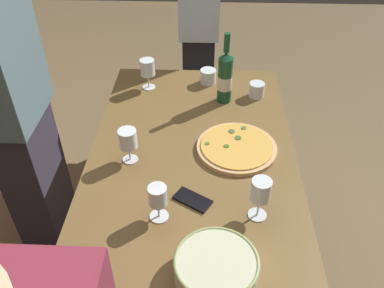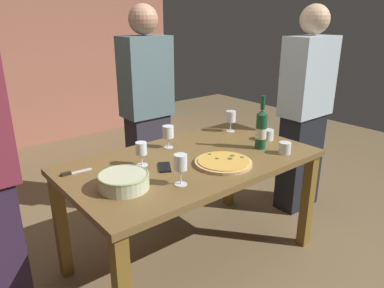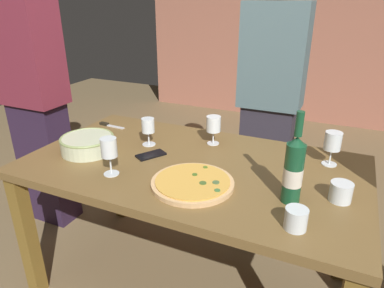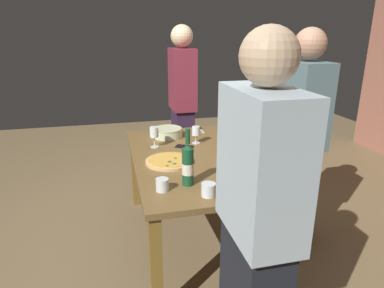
{
  "view_description": "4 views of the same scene",
  "coord_description": "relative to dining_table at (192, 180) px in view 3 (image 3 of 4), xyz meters",
  "views": [
    {
      "loc": [
        -1.28,
        -0.05,
        1.89
      ],
      "look_at": [
        0.0,
        0.0,
        0.85
      ],
      "focal_mm": 37.76,
      "sensor_mm": 36.0,
      "label": 1
    },
    {
      "loc": [
        -1.36,
        -1.66,
        1.61
      ],
      "look_at": [
        0.0,
        0.0,
        0.85
      ],
      "focal_mm": 33.92,
      "sensor_mm": 36.0,
      "label": 2
    },
    {
      "loc": [
        0.62,
        -1.36,
        1.49
      ],
      "look_at": [
        0.0,
        0.0,
        0.85
      ],
      "focal_mm": 32.48,
      "sensor_mm": 36.0,
      "label": 3
    },
    {
      "loc": [
        2.38,
        -0.58,
        1.67
      ],
      "look_at": [
        0.0,
        0.0,
        0.85
      ],
      "focal_mm": 31.68,
      "sensor_mm": 36.0,
      "label": 4
    }
  ],
  "objects": [
    {
      "name": "wine_glass_by_bottle",
      "position": [
        0.01,
        0.26,
        0.2
      ],
      "size": [
        0.08,
        0.08,
        0.16
      ],
      "color": "white",
      "rests_on": "dining_table"
    },
    {
      "name": "wine_bottle",
      "position": [
        0.49,
        -0.14,
        0.23
      ],
      "size": [
        0.07,
        0.07,
        0.37
      ],
      "color": "#16492B",
      "rests_on": "dining_table"
    },
    {
      "name": "ground_plane",
      "position": [
        0.0,
        0.0,
        -0.66
      ],
      "size": [
        8.0,
        8.0,
        0.0
      ],
      "primitive_type": "plane",
      "color": "brown"
    },
    {
      "name": "person_host",
      "position": [
        -1.19,
        0.18,
        0.23
      ],
      "size": [
        0.39,
        0.24,
        1.73
      ],
      "rotation": [
        0.0,
        0.0,
        -0.15
      ],
      "color": "#2E1E37",
      "rests_on": "ground"
    },
    {
      "name": "brick_wall_back",
      "position": [
        0.0,
        3.2,
        0.76
      ],
      "size": [
        3.96,
        0.16,
        2.83
      ],
      "primitive_type": "cube",
      "color": "#A5644F",
      "rests_on": "ground"
    },
    {
      "name": "pizza",
      "position": [
        0.09,
        -0.19,
        0.11
      ],
      "size": [
        0.35,
        0.35,
        0.03
      ],
      "color": "tan",
      "rests_on": "dining_table"
    },
    {
      "name": "pizza_knife",
      "position": [
        -0.68,
        0.26,
        0.1
      ],
      "size": [
        0.18,
        0.03,
        0.02
      ],
      "color": "silver",
      "rests_on": "dining_table"
    },
    {
      "name": "serving_bowl",
      "position": [
        -0.54,
        -0.1,
        0.14
      ],
      "size": [
        0.27,
        0.27,
        0.08
      ],
      "color": "beige",
      "rests_on": "dining_table"
    },
    {
      "name": "person_guest_left",
      "position": [
        0.18,
        0.81,
        0.21
      ],
      "size": [
        0.39,
        0.24,
        1.7
      ],
      "rotation": [
        0.0,
        0.0,
        -1.79
      ],
      "color": "#2E2A36",
      "rests_on": "ground"
    },
    {
      "name": "cup_ceramic",
      "position": [
        0.66,
        -0.06,
        0.13
      ],
      "size": [
        0.09,
        0.09,
        0.08
      ],
      "primitive_type": "cylinder",
      "color": "white",
      "rests_on": "dining_table"
    },
    {
      "name": "wine_glass_near_pizza",
      "position": [
        0.6,
        0.26,
        0.2
      ],
      "size": [
        0.08,
        0.08,
        0.16
      ],
      "color": "white",
      "rests_on": "dining_table"
    },
    {
      "name": "wine_glass_far_right",
      "position": [
        -0.28,
        -0.25,
        0.21
      ],
      "size": [
        0.07,
        0.07,
        0.17
      ],
      "color": "white",
      "rests_on": "dining_table"
    },
    {
      "name": "cell_phone",
      "position": [
        -0.22,
        -0.01,
        0.1
      ],
      "size": [
        0.13,
        0.16,
        0.01
      ],
      "primitive_type": "cube",
      "rotation": [
        0.0,
        0.0,
        5.74
      ],
      "color": "black",
      "rests_on": "dining_table"
    },
    {
      "name": "wine_glass_far_left",
      "position": [
        -0.3,
        0.11,
        0.19
      ],
      "size": [
        0.07,
        0.07,
        0.15
      ],
      "color": "white",
      "rests_on": "dining_table"
    },
    {
      "name": "cup_amber",
      "position": [
        0.53,
        -0.31,
        0.13
      ],
      "size": [
        0.08,
        0.08,
        0.08
      ],
      "primitive_type": "cylinder",
      "color": "white",
      "rests_on": "dining_table"
    },
    {
      "name": "dining_table",
      "position": [
        0.0,
        0.0,
        0.0
      ],
      "size": [
        1.6,
        0.9,
        0.75
      ],
      "color": "brown",
      "rests_on": "ground"
    }
  ]
}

